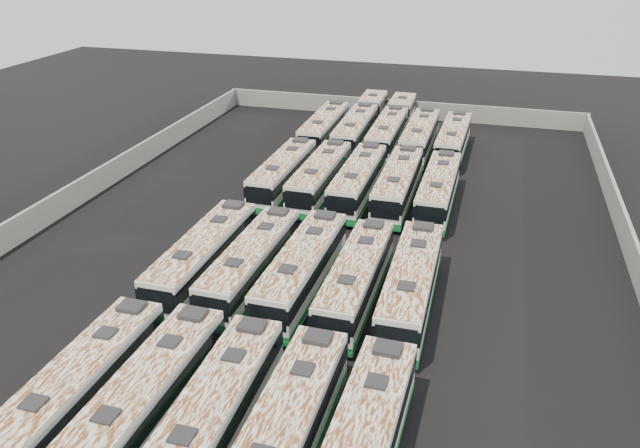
{
  "coord_description": "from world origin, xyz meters",
  "views": [
    {
      "loc": [
        11.61,
        -41.02,
        22.06
      ],
      "look_at": [
        -0.05,
        0.01,
        1.6
      ],
      "focal_mm": 35.0,
      "sensor_mm": 36.0,
      "label": 1
    }
  ],
  "objects_px": {
    "bus_midback_far_right": "(438,190)",
    "bus_front_far_left": "(78,390)",
    "bus_midfront_left": "(252,263)",
    "bus_midback_right": "(398,185)",
    "bus_back_right": "(420,137)",
    "bus_back_far_left": "(324,129)",
    "bus_back_far_right": "(453,140)",
    "bus_front_left": "(145,401)",
    "bus_back_left": "(361,123)",
    "bus_midfront_right": "(356,279)",
    "bus_midfront_center": "(302,270)",
    "bus_midfront_far_right": "(411,285)",
    "bus_midback_center": "(358,181)",
    "bus_midback_far_left": "(283,174)",
    "bus_back_center": "(392,126)",
    "bus_front_right": "(284,435)",
    "bus_midback_left": "(320,177)",
    "bus_midfront_far_left": "(204,257)",
    "bus_front_center": "(213,418)"
  },
  "relations": [
    {
      "from": "bus_midfront_center",
      "to": "bus_back_far_right",
      "type": "bearing_deg",
      "value": 78.05
    },
    {
      "from": "bus_front_far_left",
      "to": "bus_front_right",
      "type": "height_order",
      "value": "bus_front_right"
    },
    {
      "from": "bus_back_left",
      "to": "bus_back_far_right",
      "type": "height_order",
      "value": "bus_back_left"
    },
    {
      "from": "bus_front_center",
      "to": "bus_midback_far_left",
      "type": "distance_m",
      "value": 31.18
    },
    {
      "from": "bus_back_far_left",
      "to": "bus_back_right",
      "type": "bearing_deg",
      "value": -0.87
    },
    {
      "from": "bus_midfront_right",
      "to": "bus_midfront_far_right",
      "type": "bearing_deg",
      "value": 2.96
    },
    {
      "from": "bus_midfront_far_left",
      "to": "bus_midback_left",
      "type": "height_order",
      "value": "bus_midfront_far_left"
    },
    {
      "from": "bus_midfront_far_left",
      "to": "bus_back_center",
      "type": "xyz_separation_m",
      "value": [
        7.02,
        33.92,
        -0.02
      ]
    },
    {
      "from": "bus_front_left",
      "to": "bus_back_center",
      "type": "distance_m",
      "value": 47.82
    },
    {
      "from": "bus_back_right",
      "to": "bus_back_far_right",
      "type": "bearing_deg",
      "value": 1.66
    },
    {
      "from": "bus_front_far_left",
      "to": "bus_back_right",
      "type": "relative_size",
      "value": 0.98
    },
    {
      "from": "bus_back_left",
      "to": "bus_back_far_left",
      "type": "bearing_deg",
      "value": -135.66
    },
    {
      "from": "bus_front_right",
      "to": "bus_midfront_left",
      "type": "xyz_separation_m",
      "value": [
        -7.11,
        14.1,
        -0.04
      ]
    },
    {
      "from": "bus_back_far_left",
      "to": "bus_back_far_right",
      "type": "xyz_separation_m",
      "value": [
        14.0,
        0.03,
        -0.06
      ]
    },
    {
      "from": "bus_midback_far_left",
      "to": "bus_midback_right",
      "type": "distance_m",
      "value": 10.47
    },
    {
      "from": "bus_midback_far_left",
      "to": "bus_midfront_right",
      "type": "bearing_deg",
      "value": -56.93
    },
    {
      "from": "bus_front_far_left",
      "to": "bus_midback_left",
      "type": "xyz_separation_m",
      "value": [
        3.55,
        30.38,
        0.02
      ]
    },
    {
      "from": "bus_midfront_center",
      "to": "bus_midfront_far_right",
      "type": "xyz_separation_m",
      "value": [
        7.15,
        -0.01,
        0.01
      ]
    },
    {
      "from": "bus_midfront_left",
      "to": "bus_front_center",
      "type": "bearing_deg",
      "value": -74.2
    },
    {
      "from": "bus_midback_far_left",
      "to": "bus_midback_far_right",
      "type": "bearing_deg",
      "value": 0.21
    },
    {
      "from": "bus_front_right",
      "to": "bus_back_far_right",
      "type": "distance_m",
      "value": 44.72
    },
    {
      "from": "bus_front_left",
      "to": "bus_midback_left",
      "type": "height_order",
      "value": "bus_midback_left"
    },
    {
      "from": "bus_midback_left",
      "to": "bus_midback_far_right",
      "type": "relative_size",
      "value": 1.02
    },
    {
      "from": "bus_back_right",
      "to": "bus_back_far_left",
      "type": "bearing_deg",
      "value": -179.99
    },
    {
      "from": "bus_back_left",
      "to": "bus_midfront_right",
      "type": "bearing_deg",
      "value": -79.14
    },
    {
      "from": "bus_midfront_left",
      "to": "bus_back_far_left",
      "type": "bearing_deg",
      "value": 97.68
    },
    {
      "from": "bus_front_center",
      "to": "bus_midfront_far_left",
      "type": "distance_m",
      "value": 15.63
    },
    {
      "from": "bus_front_left",
      "to": "bus_back_center",
      "type": "xyz_separation_m",
      "value": [
        3.52,
        47.69,
        0.0
      ]
    },
    {
      "from": "bus_front_far_left",
      "to": "bus_front_left",
      "type": "relative_size",
      "value": 0.99
    },
    {
      "from": "bus_front_right",
      "to": "bus_midfront_right",
      "type": "bearing_deg",
      "value": 90.24
    },
    {
      "from": "bus_midback_right",
      "to": "bus_back_right",
      "type": "distance_m",
      "value": 13.97
    },
    {
      "from": "bus_midback_far_right",
      "to": "bus_front_far_left",
      "type": "bearing_deg",
      "value": -114.34
    },
    {
      "from": "bus_midfront_right",
      "to": "bus_back_far_right",
      "type": "xyz_separation_m",
      "value": [
        3.43,
        30.57,
        0.01
      ]
    },
    {
      "from": "bus_front_center",
      "to": "bus_front_far_left",
      "type": "bearing_deg",
      "value": 179.58
    },
    {
      "from": "bus_front_right",
      "to": "bus_back_far_left",
      "type": "xyz_separation_m",
      "value": [
        -10.54,
        44.56,
        0.02
      ]
    },
    {
      "from": "bus_midfront_center",
      "to": "bus_back_right",
      "type": "xyz_separation_m",
      "value": [
        3.6,
        30.32,
        0.01
      ]
    },
    {
      "from": "bus_midback_far_right",
      "to": "bus_back_center",
      "type": "bearing_deg",
      "value": 112.26
    },
    {
      "from": "bus_midfront_center",
      "to": "bus_midback_center",
      "type": "bearing_deg",
      "value": 90.92
    },
    {
      "from": "bus_midfront_right",
      "to": "bus_midback_center",
      "type": "relative_size",
      "value": 0.97
    },
    {
      "from": "bus_midback_far_left",
      "to": "bus_back_center",
      "type": "distance_m",
      "value": 18.81
    },
    {
      "from": "bus_midfront_left",
      "to": "bus_midback_far_right",
      "type": "bearing_deg",
      "value": 58.31
    },
    {
      "from": "bus_midback_center",
      "to": "bus_midback_right",
      "type": "xyz_separation_m",
      "value": [
        3.52,
        0.1,
        0.0
      ]
    },
    {
      "from": "bus_midfront_left",
      "to": "bus_midback_far_right",
      "type": "xyz_separation_m",
      "value": [
        10.57,
        16.31,
        -0.0
      ]
    },
    {
      "from": "bus_midfront_left",
      "to": "bus_back_far_right",
      "type": "bearing_deg",
      "value": 72.13
    },
    {
      "from": "bus_front_left",
      "to": "bus_midfront_right",
      "type": "height_order",
      "value": "bus_front_left"
    },
    {
      "from": "bus_front_center",
      "to": "bus_back_far_left",
      "type": "distance_m",
      "value": 45.02
    },
    {
      "from": "bus_midback_right",
      "to": "bus_front_far_left",
      "type": "bearing_deg",
      "value": -109.25
    },
    {
      "from": "bus_front_far_left",
      "to": "bus_midback_right",
      "type": "relative_size",
      "value": 0.99
    },
    {
      "from": "bus_midfront_center",
      "to": "bus_midfront_far_right",
      "type": "bearing_deg",
      "value": 1.04
    },
    {
      "from": "bus_midback_far_right",
      "to": "bus_front_center",
      "type": "bearing_deg",
      "value": -102.4
    }
  ]
}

